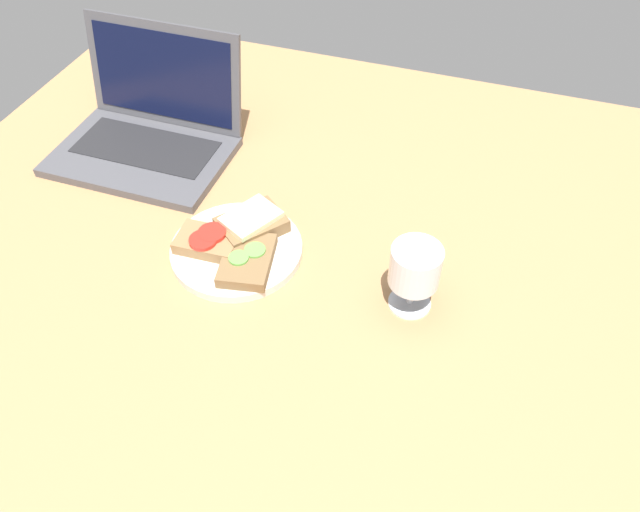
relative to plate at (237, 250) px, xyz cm
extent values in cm
cube|color=#B27F51|center=(7.42, -2.52, -2.27)|extent=(140.00, 140.00, 3.00)
cylinder|color=silver|center=(0.00, 0.00, 0.00)|extent=(21.88, 21.88, 1.55)
cube|color=brown|center=(3.39, -3.10, 1.74)|extent=(9.79, 12.60, 1.93)
cylinder|color=#6BB74C|center=(2.42, -4.03, 2.91)|extent=(3.24, 3.24, 0.41)
cylinder|color=#6BB74C|center=(4.17, -1.58, 2.89)|extent=(3.45, 3.45, 0.37)
cube|color=brown|center=(0.99, 4.49, 2.01)|extent=(12.75, 13.23, 2.47)
cube|color=#F4EAB7|center=(0.99, 4.49, 3.73)|extent=(10.06, 11.12, 0.97)
cube|color=#937047|center=(-4.38, -1.39, 1.82)|extent=(10.41, 7.13, 2.10)
cylinder|color=red|center=(-3.83, -0.55, 3.22)|extent=(4.65, 4.65, 0.69)
cylinder|color=red|center=(-4.50, -2.35, 3.21)|extent=(4.58, 4.58, 0.67)
cylinder|color=white|center=(29.80, -1.41, -0.57)|extent=(6.62, 6.62, 0.40)
cylinder|color=white|center=(29.80, -1.41, 2.09)|extent=(0.99, 0.99, 4.93)
cylinder|color=white|center=(29.80, -1.41, 7.78)|extent=(7.62, 7.62, 6.43)
cylinder|color=white|center=(29.80, -1.41, 6.97)|extent=(7.01, 7.01, 4.81)
cube|color=#4C4C51|center=(-27.85, 17.17, 0.08)|extent=(33.19, 22.02, 1.70)
cube|color=#232326|center=(-27.85, 19.16, 1.01)|extent=(27.21, 12.11, 0.16)
cube|color=#4C4C51|center=(-27.85, 30.20, 10.73)|extent=(32.52, 4.81, 19.77)
cube|color=black|center=(-27.85, 29.70, 10.73)|extent=(29.21, 3.54, 16.50)
camera|label=1|loc=(36.33, -64.00, 74.48)|focal=35.00mm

